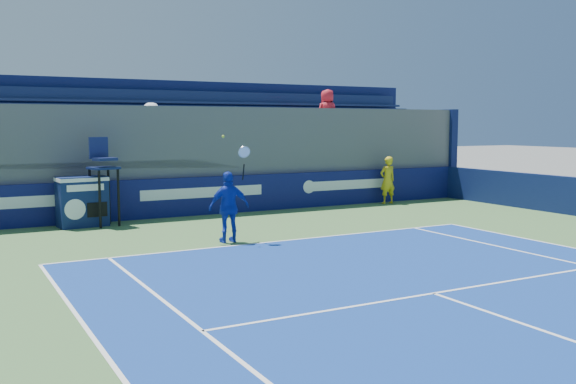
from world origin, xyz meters
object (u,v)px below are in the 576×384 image
match_clock (82,200)px  ball_person (388,180)px  umpire_chair (103,172)px  tennis_player (229,207)px

match_clock → ball_person: bearing=0.5°
match_clock → umpire_chair: umpire_chair is taller
ball_person → tennis_player: (-7.96, -4.26, 0.02)m
ball_person → umpire_chair: umpire_chair is taller
ball_person → tennis_player: 9.02m
match_clock → tennis_player: size_ratio=0.54×
match_clock → umpire_chair: bearing=-18.7°
tennis_player → ball_person: bearing=28.1°
match_clock → umpire_chair: (0.55, -0.19, 0.79)m
umpire_chair → tennis_player: size_ratio=0.96×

